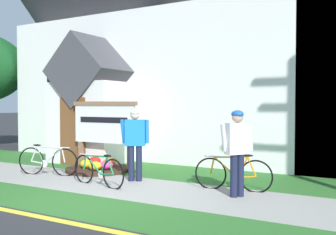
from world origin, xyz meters
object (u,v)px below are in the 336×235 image
(bicycle_blue, at_px, (233,174))
(cyclist_in_yellow_jersey, at_px, (237,146))
(bicycle_white, at_px, (48,161))
(bicycle_black, at_px, (98,170))
(church_sign, at_px, (104,124))
(cyclist_in_orange_jersey, at_px, (135,139))

(bicycle_blue, xyz_separation_m, cyclist_in_yellow_jersey, (0.27, -0.52, 0.68))
(bicycle_white, bearing_deg, cyclist_in_yellow_jersey, 1.49)
(cyclist_in_yellow_jersey, bearing_deg, bicycle_black, -170.22)
(church_sign, height_order, bicycle_white, church_sign)
(bicycle_blue, relative_size, bicycle_black, 0.99)
(bicycle_white, distance_m, cyclist_in_orange_jersey, 2.62)
(bicycle_white, bearing_deg, bicycle_blue, 7.60)
(bicycle_white, bearing_deg, bicycle_black, -11.21)
(bicycle_white, relative_size, cyclist_in_yellow_jersey, 0.96)
(church_sign, distance_m, bicycle_white, 1.86)
(bicycle_blue, height_order, cyclist_in_yellow_jersey, cyclist_in_yellow_jersey)
(bicycle_blue, bearing_deg, bicycle_white, -172.40)
(church_sign, distance_m, bicycle_blue, 4.33)
(bicycle_blue, height_order, cyclist_in_orange_jersey, cyclist_in_orange_jersey)
(church_sign, relative_size, bicycle_blue, 1.32)
(bicycle_black, xyz_separation_m, bicycle_white, (-2.06, 0.41, 0.03))
(church_sign, xyz_separation_m, cyclist_in_yellow_jersey, (4.43, -1.27, -0.26))
(cyclist_in_orange_jersey, relative_size, cyclist_in_yellow_jersey, 1.00)
(bicycle_white, height_order, cyclist_in_orange_jersey, cyclist_in_orange_jersey)
(bicycle_black, xyz_separation_m, cyclist_in_orange_jersey, (0.44, 0.87, 0.69))
(church_sign, height_order, cyclist_in_yellow_jersey, church_sign)
(bicycle_black, height_order, cyclist_in_orange_jersey, cyclist_in_orange_jersey)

